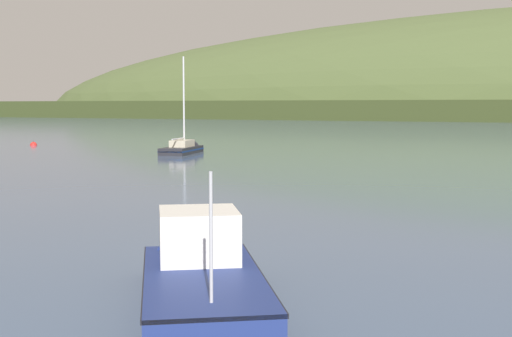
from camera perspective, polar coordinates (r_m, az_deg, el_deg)
sailboat_far_left at (r=58.23m, az=-5.85°, el=1.45°), size 3.02×6.35×8.85m
fishing_boat_moored at (r=14.64m, az=-4.53°, el=-9.22°), size 5.08×6.37×3.76m
mooring_buoy_foreground at (r=72.81m, az=-17.70°, el=1.82°), size 0.68×0.68×0.76m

